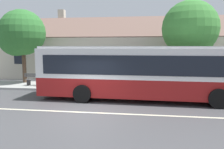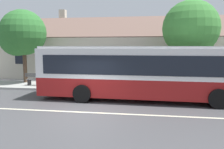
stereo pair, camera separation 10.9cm
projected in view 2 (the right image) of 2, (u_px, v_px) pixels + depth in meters
name	position (u px, v px, depth m)	size (l,w,h in m)	color
ground_plane	(83.00, 112.00, 10.23)	(300.00, 300.00, 0.00)	#424244
sidewalk_far	(105.00, 87.00, 16.11)	(60.00, 3.00, 0.15)	#9E9E99
lane_divider_stripe	(83.00, 112.00, 10.23)	(60.00, 0.16, 0.01)	beige
community_building	(124.00, 56.00, 23.68)	(26.56, 9.89, 7.25)	beige
transit_bus	(144.00, 71.00, 12.46)	(12.13, 2.97, 3.08)	maroon
bench_by_building	(37.00, 80.00, 16.39)	(1.64, 0.51, 0.94)	#4C4C4C
bench_down_street	(90.00, 81.00, 15.85)	(1.52, 0.51, 0.94)	#4C4C4C
street_tree_primary	(192.00, 30.00, 15.64)	(3.99, 3.99, 6.36)	#4C3828
street_tree_secondary	(21.00, 35.00, 17.40)	(3.62, 3.62, 5.99)	#4C3828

